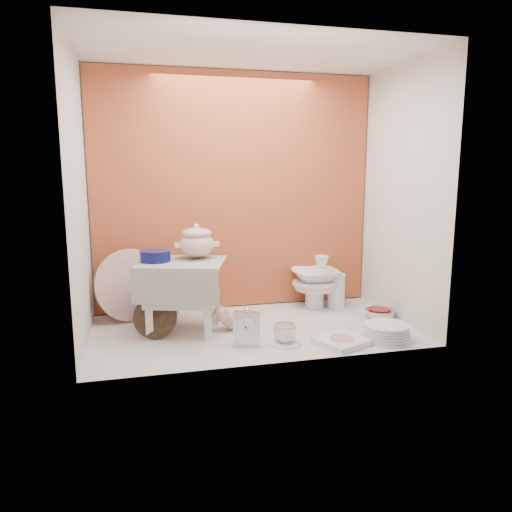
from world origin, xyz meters
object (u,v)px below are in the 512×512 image
(floral_platter, at_px, (130,285))
(step_stool, at_px, (183,296))
(mantel_clock, at_px, (247,327))
(dinner_plate_stack, at_px, (387,332))
(blue_white_vase, at_px, (159,300))
(porcelain_tower, at_px, (315,282))
(plush_pig, at_px, (237,318))
(soup_tureen, at_px, (197,241))
(crystal_bowl, at_px, (379,314))
(gold_rim_teacup, at_px, (285,333))

(floral_platter, bearing_deg, step_stool, -45.34)
(mantel_clock, relative_size, dinner_plate_stack, 0.79)
(blue_white_vase, height_order, mantel_clock, blue_white_vase)
(step_stool, xyz_separation_m, floral_platter, (-0.28, 0.29, 0.02))
(blue_white_vase, bearing_deg, porcelain_tower, 3.88)
(floral_platter, relative_size, mantel_clock, 2.17)
(dinner_plate_stack, bearing_deg, porcelain_tower, 102.39)
(plush_pig, distance_m, dinner_plate_stack, 0.82)
(soup_tureen, height_order, plush_pig, soup_tureen)
(floral_platter, bearing_deg, crystal_bowl, -13.42)
(floral_platter, distance_m, porcelain_tower, 1.17)
(plush_pig, bearing_deg, soup_tureen, 168.32)
(step_stool, relative_size, dinner_plate_stack, 1.80)
(gold_rim_teacup, bearing_deg, step_stool, 145.75)
(blue_white_vase, xyz_separation_m, dinner_plate_stack, (1.16, -0.61, -0.09))
(porcelain_tower, bearing_deg, floral_platter, 179.15)
(step_stool, distance_m, dinner_plate_stack, 1.13)
(porcelain_tower, bearing_deg, plush_pig, -151.45)
(crystal_bowl, xyz_separation_m, porcelain_tower, (-0.30, 0.33, 0.14))
(plush_pig, bearing_deg, mantel_clock, -70.68)
(step_stool, xyz_separation_m, crystal_bowl, (1.18, -0.06, -0.17))
(gold_rim_teacup, xyz_separation_m, dinner_plate_stack, (0.54, -0.08, -0.02))
(crystal_bowl, bearing_deg, soup_tureen, 173.01)
(soup_tureen, relative_size, crystal_bowl, 1.31)
(gold_rim_teacup, bearing_deg, floral_platter, 141.29)
(floral_platter, xyz_separation_m, plush_pig, (0.58, -0.34, -0.15))
(blue_white_vase, relative_size, dinner_plate_stack, 1.06)
(mantel_clock, bearing_deg, step_stool, 154.21)
(plush_pig, xyz_separation_m, crystal_bowl, (0.89, -0.01, -0.04))
(gold_rim_teacup, relative_size, crystal_bowl, 0.66)
(floral_platter, xyz_separation_m, porcelain_tower, (1.17, -0.02, -0.04))
(gold_rim_teacup, distance_m, crystal_bowl, 0.74)
(porcelain_tower, bearing_deg, dinner_plate_stack, -77.61)
(crystal_bowl, bearing_deg, porcelain_tower, 131.66)
(gold_rim_teacup, relative_size, dinner_plate_stack, 0.48)
(blue_white_vase, bearing_deg, mantel_clock, -51.17)
(floral_platter, relative_size, porcelain_tower, 1.26)
(plush_pig, bearing_deg, dinner_plate_stack, -6.33)
(crystal_bowl, bearing_deg, step_stool, 176.92)
(mantel_clock, height_order, gold_rim_teacup, mantel_clock)
(mantel_clock, height_order, dinner_plate_stack, mantel_clock)
(floral_platter, height_order, gold_rim_teacup, floral_platter)
(blue_white_vase, bearing_deg, gold_rim_teacup, -41.08)
(mantel_clock, distance_m, crystal_bowl, 0.93)
(blue_white_vase, distance_m, gold_rim_teacup, 0.82)
(floral_platter, distance_m, dinner_plate_stack, 1.50)
(step_stool, bearing_deg, porcelain_tower, 33.75)
(step_stool, relative_size, gold_rim_teacup, 3.77)
(soup_tureen, xyz_separation_m, blue_white_vase, (-0.22, 0.13, -0.37))
(blue_white_vase, relative_size, porcelain_tower, 0.77)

